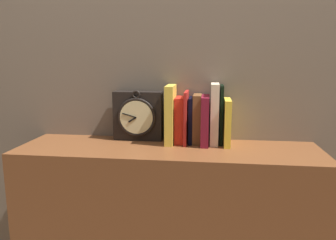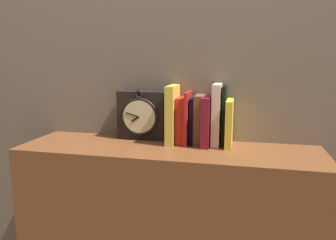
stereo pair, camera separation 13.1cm
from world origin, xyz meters
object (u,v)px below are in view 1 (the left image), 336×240
at_px(book_slot1_red, 180,120).
at_px(book_slot3_black, 191,120).
at_px(book_slot5_maroon, 205,120).
at_px(book_slot8_yellow, 227,122).
at_px(book_slot2_red, 186,117).
at_px(book_slot4_brown, 197,119).
at_px(clock, 138,116).
at_px(book_slot7_black, 221,115).
at_px(book_slot6_cream, 214,114).
at_px(book_slot0_yellow, 171,114).

relative_size(book_slot1_red, book_slot3_black, 1.01).
xyz_separation_m(book_slot5_maroon, book_slot8_yellow, (0.09, 0.00, -0.01)).
bearing_deg(book_slot2_red, book_slot4_brown, 16.30).
bearing_deg(book_slot2_red, clock, 171.42).
height_order(book_slot7_black, book_slot8_yellow, book_slot7_black).
distance_m(book_slot2_red, book_slot7_black, 0.15).
height_order(book_slot5_maroon, book_slot7_black, book_slot7_black).
height_order(book_slot3_black, book_slot7_black, book_slot7_black).
bearing_deg(clock, book_slot8_yellow, -5.30).
bearing_deg(book_slot6_cream, book_slot4_brown, 174.58).
distance_m(book_slot4_brown, book_slot5_maroon, 0.04).
bearing_deg(clock, book_slot4_brown, -4.18).
bearing_deg(clock, book_slot5_maroon, -7.56).
xyz_separation_m(book_slot6_cream, book_slot8_yellow, (0.05, -0.01, -0.03)).
distance_m(book_slot3_black, book_slot5_maroon, 0.06).
relative_size(book_slot0_yellow, book_slot4_brown, 1.19).
bearing_deg(book_slot3_black, book_slot5_maroon, -18.25).
distance_m(book_slot2_red, book_slot4_brown, 0.05).
relative_size(book_slot0_yellow, book_slot5_maroon, 1.21).
distance_m(book_slot0_yellow, book_slot7_black, 0.21).
relative_size(book_slot3_black, book_slot8_yellow, 1.01).
bearing_deg(book_slot6_cream, book_slot3_black, 176.13).
bearing_deg(book_slot3_black, book_slot7_black, 1.59).
bearing_deg(book_slot0_yellow, book_slot6_cream, 2.99).
distance_m(book_slot0_yellow, book_slot6_cream, 0.18).
xyz_separation_m(book_slot6_cream, book_slot7_black, (0.03, 0.01, -0.00)).
distance_m(book_slot1_red, book_slot3_black, 0.05).
xyz_separation_m(book_slot0_yellow, book_slot7_black, (0.21, 0.02, 0.00)).
height_order(book_slot1_red, book_slot8_yellow, book_slot1_red).
bearing_deg(book_slot2_red, book_slot0_yellow, -177.29).
relative_size(book_slot1_red, book_slot5_maroon, 0.96).
bearing_deg(book_slot6_cream, book_slot1_red, 178.49).
relative_size(clock, book_slot7_black, 0.90).
bearing_deg(book_slot7_black, book_slot3_black, -178.41).
xyz_separation_m(book_slot1_red, book_slot4_brown, (0.07, 0.00, 0.01)).
bearing_deg(clock, book_slot2_red, -8.58).
height_order(book_slot3_black, book_slot6_cream, book_slot6_cream).
xyz_separation_m(book_slot2_red, book_slot8_yellow, (0.17, -0.00, -0.02)).
relative_size(book_slot3_black, book_slot7_black, 0.79).
height_order(book_slot1_red, book_slot4_brown, book_slot4_brown).
bearing_deg(clock, book_slot0_yellow, -13.16).
xyz_separation_m(book_slot3_black, book_slot7_black, (0.13, 0.00, 0.03)).
relative_size(book_slot1_red, book_slot6_cream, 0.77).
bearing_deg(book_slot0_yellow, book_slot5_maroon, -1.48).
bearing_deg(book_slot3_black, clock, 175.31).
distance_m(book_slot1_red, book_slot5_maroon, 0.11).
height_order(book_slot0_yellow, book_slot4_brown, book_slot0_yellow).
bearing_deg(clock, book_slot7_black, -2.48).
height_order(book_slot0_yellow, book_slot2_red, book_slot0_yellow).
bearing_deg(book_slot7_black, book_slot6_cream, -160.44).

